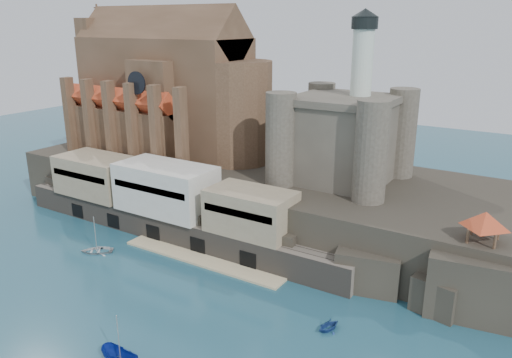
{
  "coord_description": "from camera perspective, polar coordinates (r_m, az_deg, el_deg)",
  "views": [
    {
      "loc": [
        48.43,
        -39.7,
        37.18
      ],
      "look_at": [
        3.68,
        32.0,
        10.46
      ],
      "focal_mm": 35.0,
      "sensor_mm": 36.0,
      "label": 1
    }
  ],
  "objects": [
    {
      "name": "promontory",
      "position": [
        98.26,
        0.36,
        -1.62
      ],
      "size": [
        100.0,
        36.0,
        10.0
      ],
      "color": "black",
      "rests_on": "ground"
    },
    {
      "name": "rock_outcrop",
      "position": [
        73.73,
        23.82,
        -10.82
      ],
      "size": [
        14.5,
        10.5,
        8.7
      ],
      "color": "black",
      "rests_on": "ground"
    },
    {
      "name": "boat_7",
      "position": [
        66.52,
        8.27,
        -16.65
      ],
      "size": [
        3.41,
        2.71,
        3.44
      ],
      "primitive_type": "imported",
      "rotation": [
        0.0,
        0.0,
        5.94
      ],
      "color": "navy",
      "rests_on": "ground"
    },
    {
      "name": "castle_keep",
      "position": [
        89.03,
        9.95,
        5.04
      ],
      "size": [
        21.2,
        21.2,
        29.3
      ],
      "color": "#4C473C",
      "rests_on": "promontory"
    },
    {
      "name": "pavilion",
      "position": [
        70.39,
        24.71,
        -4.47
      ],
      "size": [
        6.4,
        6.4,
        5.4
      ],
      "color": "#4F3624",
      "rests_on": "rock_outcrop"
    },
    {
      "name": "quay",
      "position": [
        91.35,
        -10.41,
        -2.67
      ],
      "size": [
        70.0,
        12.0,
        13.05
      ],
      "color": "#645B50",
      "rests_on": "ground"
    },
    {
      "name": "church",
      "position": [
        110.19,
        -9.73,
        9.44
      ],
      "size": [
        47.0,
        25.93,
        30.51
      ],
      "color": "#4F3624",
      "rests_on": "promontory"
    },
    {
      "name": "ground",
      "position": [
        72.83,
        -16.49,
        -13.96
      ],
      "size": [
        300.0,
        300.0,
        0.0
      ],
      "primitive_type": "plane",
      "color": "navy",
      "rests_on": "ground"
    },
    {
      "name": "boat_6",
      "position": [
        89.39,
        -17.7,
        -7.93
      ],
      "size": [
        3.16,
        3.8,
        5.41
      ],
      "primitive_type": "imported",
      "rotation": [
        0.0,
        0.0,
        5.33
      ],
      "color": "silver",
      "rests_on": "ground"
    }
  ]
}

